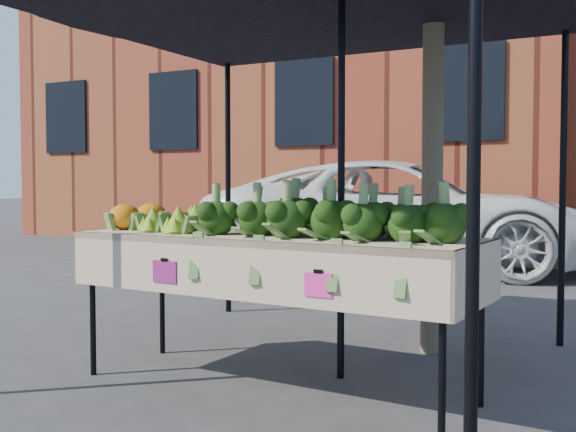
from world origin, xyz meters
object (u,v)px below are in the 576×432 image
at_px(canopy, 296,156).
at_px(street_tree, 434,47).
at_px(table, 272,312).
at_px(vehicle, 403,73).

height_order(canopy, street_tree, street_tree).
distance_m(table, canopy, 1.04).
distance_m(canopy, street_tree, 1.30).
bearing_deg(vehicle, table, -178.71).
bearing_deg(street_tree, table, -113.75).
bearing_deg(canopy, vehicle, 101.21).
relative_size(table, canopy, 0.77).
height_order(vehicle, street_tree, vehicle).
bearing_deg(vehicle, canopy, -178.67).
distance_m(table, vehicle, 6.37).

